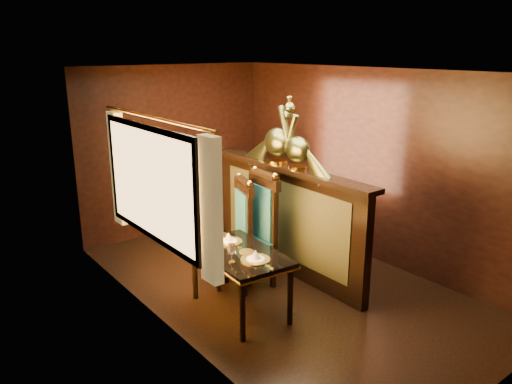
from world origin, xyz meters
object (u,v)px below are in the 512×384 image
Objects in this scene: chair_left at (238,228)px; chair_right at (258,226)px; dining_table at (239,258)px; peacock_left at (298,138)px; peacock_right at (278,130)px.

chair_right is (0.16, -0.19, 0.05)m from chair_left.
dining_table is 1.57m from peacock_left.
peacock_left is at bearing 20.37° from dining_table.
peacock_left is at bearing -90.00° from peacock_right.
chair_right is (0.58, 0.41, 0.11)m from dining_table.
chair_right is at bearing 40.33° from dining_table.
peacock_left reaches higher than chair_left.
chair_right is at bearing 166.24° from peacock_left.
chair_left is 1.28m from peacock_right.
peacock_right reaches higher than dining_table.
chair_right is at bearing -153.39° from peacock_right.
dining_table is at bearing -140.58° from chair_right.
peacock_left is 0.88× the size of peacock_right.
peacock_right is (1.07, 0.65, 1.16)m from dining_table.
peacock_left is (0.49, -0.12, 1.00)m from chair_right.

